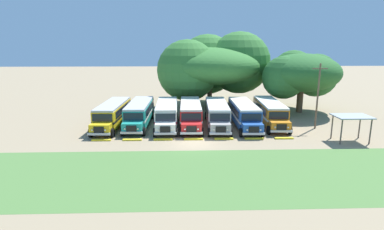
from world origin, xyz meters
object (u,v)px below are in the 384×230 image
parked_bus_slot_6 (270,111)px  parked_bus_slot_4 (217,113)px  secondary_tree (300,74)px  utility_pole (318,94)px  parked_bus_slot_0 (113,113)px  parked_bus_slot_3 (191,113)px  parked_bus_slot_2 (167,113)px  waiting_shelter (352,118)px  parked_bus_slot_5 (244,113)px  parked_bus_slot_1 (139,112)px  broad_shade_tree (212,66)px

parked_bus_slot_6 → parked_bus_slot_4: bearing=-81.5°
secondary_tree → utility_pole: 10.00m
parked_bus_slot_0 → parked_bus_slot_3: same height
parked_bus_slot_2 → parked_bus_slot_6: size_ratio=1.00×
parked_bus_slot_3 → waiting_shelter: size_ratio=3.02×
parked_bus_slot_5 → waiting_shelter: bearing=56.3°
parked_bus_slot_0 → utility_pole: (24.51, -2.05, 2.54)m
parked_bus_slot_4 → parked_bus_slot_6: size_ratio=1.00×
parked_bus_slot_1 → utility_pole: (21.28, -2.44, 2.54)m
parked_bus_slot_3 → parked_bus_slot_1: bearing=-92.8°
parked_bus_slot_2 → parked_bus_slot_6: bearing=91.4°
parked_bus_slot_0 → parked_bus_slot_2: (6.65, -0.05, 0.00)m
parked_bus_slot_5 → waiting_shelter: size_ratio=3.01×
waiting_shelter → parked_bus_slot_2: bearing=159.9°
parked_bus_slot_5 → waiting_shelter: parked_bus_slot_5 is taller
parked_bus_slot_1 → parked_bus_slot_2: bearing=84.1°
parked_bus_slot_2 → parked_bus_slot_5: (9.51, -0.40, 0.00)m
utility_pole → waiting_shelter: (1.52, -5.09, -1.67)m
parked_bus_slot_0 → parked_bus_slot_3: size_ratio=1.00×
parked_bus_slot_5 → secondary_tree: bearing=130.4°
parked_bus_slot_4 → secondary_tree: bearing=123.9°
parked_bus_slot_2 → waiting_shelter: size_ratio=3.01×
parked_bus_slot_1 → secondary_tree: size_ratio=0.87×
parked_bus_slot_5 → parked_bus_slot_3: bearing=-93.6°
parked_bus_slot_0 → parked_bus_slot_5: same height
parked_bus_slot_4 → waiting_shelter: 14.88m
parked_bus_slot_2 → parked_bus_slot_4: same height
parked_bus_slot_6 → broad_shade_tree: broad_shade_tree is taller
parked_bus_slot_3 → waiting_shelter: (16.43, -7.14, 0.87)m
parked_bus_slot_3 → parked_bus_slot_5: (6.56, -0.45, 0.00)m
parked_bus_slot_2 → parked_bus_slot_5: size_ratio=1.00×
parked_bus_slot_0 → parked_bus_slot_6: 19.65m
broad_shade_tree → waiting_shelter: bearing=-57.0°
parked_bus_slot_0 → parked_bus_slot_4: same height
parked_bus_slot_1 → parked_bus_slot_2: 3.45m
parked_bus_slot_4 → parked_bus_slot_6: bearing=98.1°
parked_bus_slot_5 → broad_shade_tree: size_ratio=0.60×
parked_bus_slot_6 → utility_pole: (4.87, -2.46, 2.54)m
utility_pole → parked_bus_slot_5: bearing=169.2°
parked_bus_slot_0 → parked_bus_slot_1: (3.23, 0.40, 0.00)m
parked_bus_slot_2 → broad_shade_tree: broad_shade_tree is taller
broad_shade_tree → waiting_shelter: size_ratio=4.99×
parked_bus_slot_1 → parked_bus_slot_5: 12.96m
broad_shade_tree → waiting_shelter: broad_shade_tree is taller
parked_bus_slot_4 → parked_bus_slot_5: bearing=89.1°
parked_bus_slot_0 → waiting_shelter: bearing=77.5°
broad_shade_tree → parked_bus_slot_4: bearing=-92.6°
parked_bus_slot_5 → parked_bus_slot_0: bearing=-91.2°
parked_bus_slot_0 → parked_bus_slot_4: size_ratio=1.00×
broad_shade_tree → waiting_shelter: (12.59, -19.37, -4.07)m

